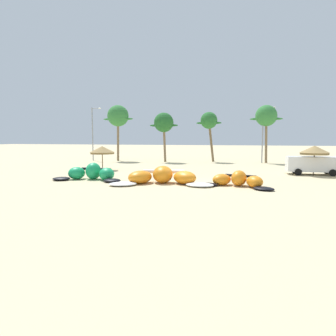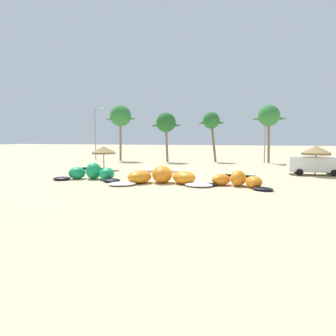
# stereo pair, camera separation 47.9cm
# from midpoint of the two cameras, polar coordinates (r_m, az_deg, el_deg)

# --- Properties ---
(ground_plane) EXTENTS (260.00, 260.00, 0.00)m
(ground_plane) POSITION_cam_midpoint_polar(r_m,az_deg,el_deg) (25.38, 3.61, -2.81)
(ground_plane) COLOR beige
(kite_far_left) EXTENTS (6.73, 3.04, 1.51)m
(kite_far_left) POSITION_cam_midpoint_polar(r_m,az_deg,el_deg) (28.06, -14.69, -0.98)
(kite_far_left) COLOR black
(kite_far_left) RESTS_ON ground
(kite_left) EXTENTS (8.57, 4.68, 1.43)m
(kite_left) POSITION_cam_midpoint_polar(r_m,az_deg,el_deg) (24.83, -1.63, -1.71)
(kite_left) COLOR white
(kite_left) RESTS_ON ground
(kite_left_of_center) EXTENTS (5.93, 3.50, 1.22)m
(kite_left_of_center) POSITION_cam_midpoint_polar(r_m,az_deg,el_deg) (24.03, 12.47, -2.30)
(kite_left_of_center) COLOR black
(kite_left_of_center) RESTS_ON ground
(beach_umbrella_near_van) EXTENTS (2.87, 2.87, 2.80)m
(beach_umbrella_near_van) POSITION_cam_midpoint_polar(r_m,az_deg,el_deg) (36.02, -12.67, 3.32)
(beach_umbrella_near_van) COLOR brown
(beach_umbrella_near_van) RESTS_ON ground
(beach_umbrella_middle) EXTENTS (2.82, 2.82, 2.98)m
(beach_umbrella_middle) POSITION_cam_midpoint_polar(r_m,az_deg,el_deg) (33.36, 25.53, 3.06)
(beach_umbrella_middle) COLOR brown
(beach_umbrella_middle) RESTS_ON ground
(parked_van) EXTENTS (5.14, 2.33, 1.84)m
(parked_van) POSITION_cam_midpoint_polar(r_m,az_deg,el_deg) (34.11, 25.12, 0.69)
(parked_van) COLOR white
(parked_van) RESTS_ON ground
(palm_leftmost) EXTENTS (5.17, 3.45, 9.04)m
(palm_leftmost) POSITION_cam_midpoint_polar(r_m,az_deg,el_deg) (50.54, -9.67, 9.57)
(palm_leftmost) COLOR #7F6647
(palm_leftmost) RESTS_ON ground
(palm_left) EXTENTS (4.55, 3.03, 7.65)m
(palm_left) POSITION_cam_midpoint_polar(r_m,az_deg,el_deg) (47.33, -1.10, 8.47)
(palm_left) COLOR #7F6647
(palm_left) RESTS_ON ground
(palm_left_of_gap) EXTENTS (3.96, 2.64, 7.79)m
(palm_left_of_gap) POSITION_cam_midpoint_polar(r_m,az_deg,el_deg) (48.34, 7.45, 8.71)
(palm_left_of_gap) COLOR brown
(palm_left_of_gap) RESTS_ON ground
(palm_center_left) EXTENTS (4.73, 3.15, 8.61)m
(palm_center_left) POSITION_cam_midpoint_polar(r_m,az_deg,el_deg) (47.71, 17.76, 9.25)
(palm_center_left) COLOR #7F6647
(palm_center_left) RESTS_ON ground
(lamppost_west) EXTENTS (1.76, 0.24, 8.71)m
(lamppost_west) POSITION_cam_midpoint_polar(r_m,az_deg,el_deg) (51.77, -14.16, 6.79)
(lamppost_west) COLOR gray
(lamppost_west) RESTS_ON ground
(lamppost_west_center) EXTENTS (1.81, 0.24, 8.37)m
(lamppost_west_center) POSITION_cam_midpoint_polar(r_m,az_deg,el_deg) (47.23, 17.33, 6.63)
(lamppost_west_center) COLOR gray
(lamppost_west_center) RESTS_ON ground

